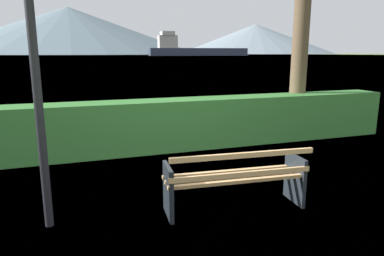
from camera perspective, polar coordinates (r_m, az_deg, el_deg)
name	(u,v)px	position (r m, az deg, el deg)	size (l,w,h in m)	color
ground_plane	(233,207)	(4.93, 6.76, -12.75)	(1400.00, 1400.00, 0.00)	olive
water_surface	(72,55)	(310.74, -18.99, 11.15)	(620.00, 620.00, 0.00)	slate
park_bench	(236,179)	(4.71, 7.17, -8.28)	(1.93, 0.72, 0.87)	tan
hedge_row	(171,125)	(7.61, -3.52, 0.57)	(10.86, 0.74, 1.08)	#387A33
lamp_post	(30,19)	(4.32, -24.86, 15.89)	(0.30, 0.30, 3.55)	black
cargo_ship_large	(191,49)	(250.47, -0.09, 12.74)	(70.36, 15.06, 16.28)	#2D384C
distant_hills	(15,28)	(579.03, -26.91, 14.35)	(877.67, 444.45, 84.68)	slate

